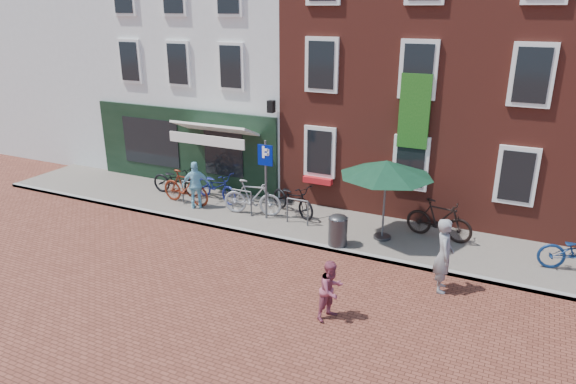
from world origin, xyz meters
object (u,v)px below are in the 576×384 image
at_px(bicycle_1, 185,187).
at_px(bicycle_4, 293,199).
at_px(parking_sign, 266,168).
at_px(bicycle_5, 439,220).
at_px(litter_bin, 338,228).
at_px(boy, 331,290).
at_px(woman, 444,255).
at_px(parasol, 387,165).
at_px(bicycle_0, 177,180).
at_px(bicycle_2, 216,186).
at_px(cafe_person, 196,185).
at_px(bicycle_3, 253,197).

bearing_deg(bicycle_1, bicycle_4, -74.47).
height_order(parking_sign, bicycle_5, parking_sign).
xyz_separation_m(litter_bin, boy, (1.09, -3.37, 0.08)).
xyz_separation_m(woman, bicycle_5, (-0.58, 2.78, -0.24)).
relative_size(parasol, bicycle_0, 1.33).
bearing_deg(bicycle_1, woman, -97.73).
distance_m(bicycle_0, bicycle_5, 9.22).
bearing_deg(litter_bin, boy, -72.09).
distance_m(boy, bicycle_2, 7.93).
bearing_deg(parasol, bicycle_2, 174.42).
distance_m(litter_bin, cafe_person, 5.36).
height_order(litter_bin, bicycle_0, bicycle_0).
bearing_deg(parasol, bicycle_0, 176.21).
xyz_separation_m(parking_sign, woman, (5.84, -1.98, -0.87)).
bearing_deg(woman, bicycle_0, 62.13).
distance_m(cafe_person, bicycle_0, 1.65).
height_order(woman, bicycle_1, woman).
xyz_separation_m(woman, boy, (-1.98, -2.29, -0.24)).
relative_size(bicycle_3, bicycle_4, 0.97).
height_order(bicycle_3, bicycle_5, same).
height_order(bicycle_1, bicycle_2, bicycle_1).
height_order(bicycle_0, bicycle_1, bicycle_1).
relative_size(parking_sign, bicycle_3, 1.31).
height_order(parking_sign, woman, parking_sign).
xyz_separation_m(boy, bicycle_0, (-7.82, 4.89, -0.06)).
relative_size(parking_sign, bicycle_2, 1.27).
bearing_deg(bicycle_0, bicycle_1, -127.87).
height_order(boy, bicycle_1, boy).
height_order(parasol, woman, parasol).
bearing_deg(bicycle_3, parking_sign, -111.77).
height_order(woman, bicycle_0, woman).
height_order(bicycle_4, bicycle_5, bicycle_5).
height_order(boy, bicycle_0, boy).
bearing_deg(woman, parking_sign, 58.28).
xyz_separation_m(bicycle_3, bicycle_4, (1.16, 0.60, -0.06)).
bearing_deg(boy, bicycle_5, 7.35).
relative_size(bicycle_4, bicycle_5, 1.03).
bearing_deg(bicycle_4, boy, -121.45).
bearing_deg(bicycle_4, woman, -91.76).
distance_m(parking_sign, parasol, 3.82).
relative_size(litter_bin, woman, 0.53).
relative_size(woman, bicycle_2, 0.92).
bearing_deg(bicycle_3, bicycle_4, -73.43).
height_order(bicycle_3, bicycle_4, bicycle_3).
bearing_deg(bicycle_2, bicycle_4, -73.50).
xyz_separation_m(litter_bin, bicycle_3, (-3.32, 1.00, 0.08)).
bearing_deg(bicycle_0, bicycle_4, -90.23).
xyz_separation_m(litter_bin, parasol, (1.02, 1.00, 1.72)).
height_order(parking_sign, parasol, parking_sign).
relative_size(cafe_person, bicycle_0, 0.80).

